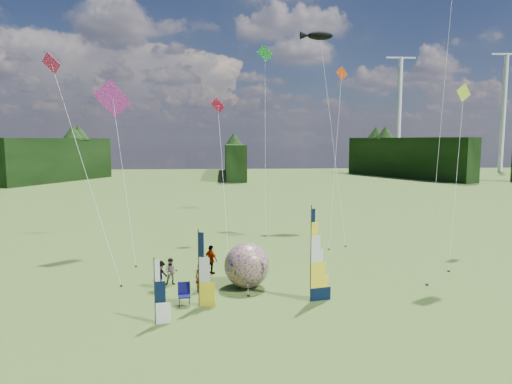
{
  "coord_description": "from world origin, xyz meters",
  "views": [
    {
      "loc": [
        -2.74,
        -19.57,
        8.2
      ],
      "look_at": [
        -1.0,
        4.0,
        5.5
      ],
      "focal_mm": 32.0,
      "sensor_mm": 36.0,
      "label": 1
    }
  ],
  "objects": [
    {
      "name": "camp_chair",
      "position": [
        -4.68,
        2.52,
        0.57
      ],
      "size": [
        0.74,
        0.74,
        1.14
      ],
      "primitive_type": null,
      "rotation": [
        0.0,
        0.0,
        0.13
      ],
      "color": "#09093C",
      "rests_on": "ground"
    },
    {
      "name": "spectator_d",
      "position": [
        -3.49,
        7.87,
        0.9
      ],
      "size": [
        1.04,
        1.05,
        1.79
      ],
      "primitive_type": "imported",
      "rotation": [
        0.0,
        0.0,
        2.35
      ],
      "color": "#66594C",
      "rests_on": "ground"
    },
    {
      "name": "spectator_b",
      "position": [
        -5.69,
        5.9,
        0.77
      ],
      "size": [
        0.76,
        0.4,
        1.54
      ],
      "primitive_type": "imported",
      "rotation": [
        0.0,
        0.0,
        0.04
      ],
      "color": "#66594C",
      "rests_on": "ground"
    },
    {
      "name": "small_kite_red",
      "position": [
        -2.72,
        15.32,
        6.08
      ],
      "size": [
        6.25,
        10.85,
        12.16
      ],
      "primitive_type": null,
      "rotation": [
        0.0,
        0.0,
        -0.35
      ],
      "color": "#F51C4D",
      "rests_on": "ground"
    },
    {
      "name": "ground",
      "position": [
        0.0,
        0.0,
        0.0
      ],
      "size": [
        220.0,
        220.0,
        0.0
      ],
      "primitive_type": "plane",
      "color": "olive",
      "rests_on": "ground"
    },
    {
      "name": "kite_whale",
      "position": [
        6.86,
        20.38,
        10.01
      ],
      "size": [
        4.28,
        15.48,
        20.02
      ],
      "primitive_type": null,
      "rotation": [
        0.0,
        0.0,
        -0.06
      ],
      "color": "black",
      "rests_on": "ground"
    },
    {
      "name": "side_banner_far",
      "position": [
        -5.78,
        0.26,
        1.48
      ],
      "size": [
        0.89,
        0.22,
        2.96
      ],
      "primitive_type": null,
      "rotation": [
        0.0,
        0.0,
        0.14
      ],
      "color": "white",
      "rests_on": "ground"
    },
    {
      "name": "small_kite_orange",
      "position": [
        6.53,
        17.25,
        7.53
      ],
      "size": [
        6.94,
        10.53,
        15.05
      ],
      "primitive_type": null,
      "rotation": [
        0.0,
        0.0,
        0.25
      ],
      "color": "#FF4F16",
      "rests_on": "ground"
    },
    {
      "name": "bol_inflatable",
      "position": [
        -1.43,
        5.15,
        1.25
      ],
      "size": [
        2.66,
        2.66,
        2.51
      ],
      "primitive_type": "sphere",
      "rotation": [
        0.0,
        0.0,
        -0.06
      ],
      "color": "#001088",
      "rests_on": "ground"
    },
    {
      "name": "small_kite_pink",
      "position": [
        -11.08,
        8.58,
        7.13
      ],
      "size": [
        9.73,
        9.97,
        14.26
      ],
      "primitive_type": null,
      "rotation": [
        0.0,
        0.0,
        -0.35
      ],
      "color": "#D92359",
      "rests_on": "ground"
    },
    {
      "name": "side_banner_left",
      "position": [
        -3.95,
        2.4,
        1.87
      ],
      "size": [
        1.03,
        0.33,
        3.74
      ],
      "primitive_type": null,
      "rotation": [
        0.0,
        0.0,
        -0.22
      ],
      "color": "yellow",
      "rests_on": "ground"
    },
    {
      "name": "turbine_right",
      "position": [
        45.0,
        102.0,
        15.0
      ],
      "size": [
        8.0,
        1.2,
        30.0
      ],
      "primitive_type": null,
      "color": "silver",
      "rests_on": "ground"
    },
    {
      "name": "spectator_c",
      "position": [
        -6.22,
        5.22,
        0.79
      ],
      "size": [
        0.93,
        1.04,
        1.59
      ],
      "primitive_type": "imported",
      "rotation": [
        0.0,
        0.0,
        0.91
      ],
      "color": "#66594C",
      "rests_on": "ground"
    },
    {
      "name": "spectator_a",
      "position": [
        -3.99,
        4.68,
        0.76
      ],
      "size": [
        0.61,
        0.45,
        1.52
      ],
      "primitive_type": "imported",
      "rotation": [
        0.0,
        0.0,
        0.16
      ],
      "color": "#66594C",
      "rests_on": "ground"
    },
    {
      "name": "kite_parafoil",
      "position": [
        10.46,
        7.34,
        10.08
      ],
      "size": [
        9.47,
        10.51,
        20.16
      ],
      "primitive_type": null,
      "rotation": [
        0.0,
        0.0,
        0.38
      ],
      "color": "#D90006",
      "rests_on": "ground"
    },
    {
      "name": "feather_banner_main",
      "position": [
        1.67,
        2.6,
        2.4
      ],
      "size": [
        1.29,
        0.39,
        4.79
      ],
      "primitive_type": null,
      "rotation": [
        0.0,
        0.0,
        0.23
      ],
      "color": "black",
      "rests_on": "ground"
    },
    {
      "name": "kite_rainbow_delta",
      "position": [
        -9.63,
        12.74,
        6.78
      ],
      "size": [
        10.44,
        12.39,
        13.56
      ],
      "primitive_type": null,
      "rotation": [
        0.0,
        0.0,
        0.37
      ],
      "color": "#F80026",
      "rests_on": "ground"
    },
    {
      "name": "small_kite_yellow",
      "position": [
        13.51,
        10.9,
        6.47
      ],
      "size": [
        9.11,
        11.15,
        12.93
      ],
      "primitive_type": null,
      "rotation": [
        0.0,
        0.0,
        0.29
      ],
      "color": "#E8F93D",
      "rests_on": "ground"
    },
    {
      "name": "turbine_left",
      "position": [
        70.0,
        95.0,
        15.0
      ],
      "size": [
        8.0,
        1.2,
        30.0
      ],
      "primitive_type": null,
      "color": "silver",
      "rests_on": "ground"
    },
    {
      "name": "small_kite_green",
      "position": [
        1.26,
        22.96,
        9.12
      ],
      "size": [
        6.77,
        12.18,
        18.24
      ],
      "primitive_type": null,
      "rotation": [
        0.0,
        0.0,
        -0.3
      ],
      "color": "#2AC55A",
      "rests_on": "ground"
    },
    {
      "name": "treeline_ring",
      "position": [
        0.0,
        0.0,
        4.0
      ],
      "size": [
        210.0,
        210.0,
        8.0
      ],
      "primitive_type": null,
      "color": "#1C3514",
      "rests_on": "ground"
    }
  ]
}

